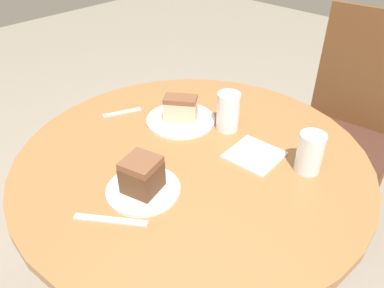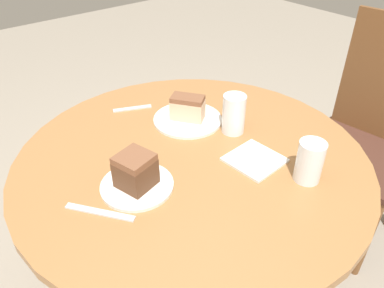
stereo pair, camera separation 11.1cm
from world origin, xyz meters
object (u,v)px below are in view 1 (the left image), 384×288
object	(u,v)px
chair	(346,124)
plate_far	(181,120)
cake_slice_near	(142,175)
cake_slice_far	(180,108)
glass_water	(228,113)
plate_near	(143,190)
glass_lemonade	(309,155)

from	to	relation	value
chair	plate_far	bearing A→B (deg)	-118.48
plate_far	cake_slice_near	distance (m)	0.37
cake_slice_far	glass_water	bearing A→B (deg)	26.87
plate_near	plate_far	world-z (taller)	same
chair	cake_slice_far	xyz separation A→B (m)	(-0.30, -0.75, 0.27)
cake_slice_near	glass_water	xyz separation A→B (m)	(-0.03, 0.39, 0.00)
plate_near	cake_slice_far	bearing A→B (deg)	119.00
chair	glass_water	distance (m)	0.75
chair	cake_slice_near	distance (m)	1.11
plate_near	plate_far	bearing A→B (deg)	119.00
cake_slice_far	glass_water	xyz separation A→B (m)	(0.15, 0.07, 0.01)
plate_far	cake_slice_near	size ratio (longest dim) A/B	2.18
chair	glass_water	size ratio (longest dim) A/B	7.57
cake_slice_far	glass_water	distance (m)	0.16
cake_slice_far	glass_water	size ratio (longest dim) A/B	0.97
glass_lemonade	chair	bearing A→B (deg)	101.81
cake_slice_near	glass_lemonade	xyz separation A→B (m)	(0.27, 0.38, -0.00)
plate_far	glass_lemonade	bearing A→B (deg)	7.49
glass_lemonade	plate_near	bearing A→B (deg)	-125.42
plate_near	cake_slice_near	xyz separation A→B (m)	(0.00, 0.00, 0.05)
cake_slice_far	glass_lemonade	distance (m)	0.45
chair	glass_lemonade	bearing A→B (deg)	-84.52
chair	glass_lemonade	world-z (taller)	chair
glass_lemonade	cake_slice_near	bearing A→B (deg)	-125.42
plate_far	glass_water	world-z (taller)	glass_water
chair	cake_slice_far	bearing A→B (deg)	-118.48
plate_near	cake_slice_near	world-z (taller)	cake_slice_near
chair	glass_lemonade	xyz separation A→B (m)	(0.14, -0.69, 0.27)
chair	cake_slice_near	bearing A→B (deg)	-103.08
plate_near	plate_far	distance (m)	0.37
plate_near	glass_lemonade	size ratio (longest dim) A/B	1.65
cake_slice_near	cake_slice_far	world-z (taller)	cake_slice_near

